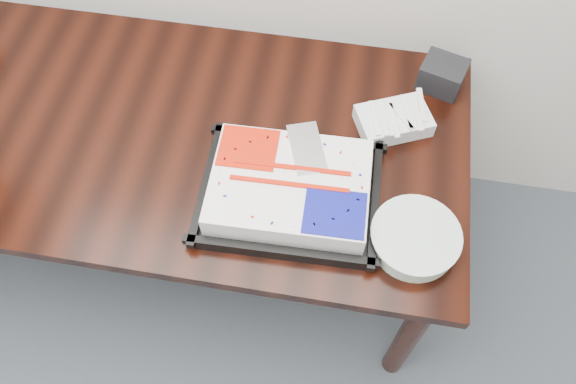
% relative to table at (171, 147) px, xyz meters
% --- Properties ---
extents(table, '(1.80, 0.90, 0.75)m').
position_rel_table_xyz_m(table, '(0.00, 0.00, 0.00)').
color(table, black).
rests_on(table, ground).
extents(cake_tray, '(0.50, 0.40, 0.10)m').
position_rel_table_xyz_m(cake_tray, '(0.41, -0.17, 0.13)').
color(cake_tray, black).
rests_on(cake_tray, table).
extents(plate_stack, '(0.24, 0.24, 0.06)m').
position_rel_table_xyz_m(plate_stack, '(0.75, -0.25, 0.12)').
color(plate_stack, white).
rests_on(plate_stack, table).
extents(fork_bag, '(0.25, 0.21, 0.06)m').
position_rel_table_xyz_m(fork_bag, '(0.67, 0.13, 0.12)').
color(fork_bag, silver).
rests_on(fork_bag, table).
extents(napkin_box, '(0.16, 0.14, 0.09)m').
position_rel_table_xyz_m(napkin_box, '(0.80, 0.32, 0.13)').
color(napkin_box, black).
rests_on(napkin_box, table).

